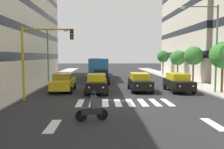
{
  "coord_description": "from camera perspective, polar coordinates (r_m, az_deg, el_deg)",
  "views": [
    {
      "loc": [
        1.51,
        16.46,
        3.34
      ],
      "look_at": [
        0.66,
        -5.0,
        1.63
      ],
      "focal_mm": 37.24,
      "sensor_mm": 36.0,
      "label": 1
    }
  ],
  "objects": [
    {
      "name": "lane_arrow_0",
      "position": [
        12.68,
        23.65,
        -11.1
      ],
      "size": [
        0.5,
        2.2,
        0.01
      ],
      "primitive_type": "cube",
      "color": "silver",
      "rests_on": "ground_plane"
    },
    {
      "name": "street_tree_0",
      "position": [
        22.74,
        25.57,
        4.26
      ],
      "size": [
        2.33,
        2.33,
        4.43
      ],
      "color": "#513823",
      "rests_on": "sidewalk_left"
    },
    {
      "name": "car_1",
      "position": [
        22.33,
        6.86,
        -1.8
      ],
      "size": [
        2.02,
        4.44,
        1.72
      ],
      "color": "black",
      "rests_on": "ground_plane"
    },
    {
      "name": "lane_arrow_1",
      "position": [
        11.71,
        -14.34,
        -12.16
      ],
      "size": [
        0.5,
        2.2,
        0.01
      ],
      "primitive_type": "cube",
      "color": "silver",
      "rests_on": "ground_plane"
    },
    {
      "name": "car_row2_0",
      "position": [
        28.02,
        -2.67,
        -0.49
      ],
      "size": [
        2.02,
        4.44,
        1.72
      ],
      "color": "black",
      "rests_on": "ground_plane"
    },
    {
      "name": "street_lamp_right",
      "position": [
        30.35,
        -14.66,
        6.05
      ],
      "size": [
        2.68,
        0.28,
        6.62
      ],
      "color": "#4C6B56",
      "rests_on": "sidewalk_right"
    },
    {
      "name": "street_tree_3",
      "position": [
        41.76,
        12.44,
        4.31
      ],
      "size": [
        2.07,
        2.07,
        4.15
      ],
      "color": "#513823",
      "rests_on": "sidewalk_left"
    },
    {
      "name": "motorcycle_with_rider",
      "position": [
        12.12,
        -4.84,
        -8.32
      ],
      "size": [
        1.68,
        0.48,
        1.57
      ],
      "color": "black",
      "rests_on": "ground_plane"
    },
    {
      "name": "car_3",
      "position": [
        22.47,
        -11.87,
        -1.82
      ],
      "size": [
        2.02,
        4.44,
        1.72
      ],
      "color": "gold",
      "rests_on": "ground_plane"
    },
    {
      "name": "ground_plane",
      "position": [
        16.87,
        2.95,
        -6.89
      ],
      "size": [
        180.0,
        180.0,
        0.0
      ],
      "primitive_type": "plane",
      "color": "#262628"
    },
    {
      "name": "street_tree_2",
      "position": [
        35.3,
        15.85,
        3.92
      ],
      "size": [
        2.2,
        2.2,
        4.03
      ],
      "color": "#513823",
      "rests_on": "sidewalk_left"
    },
    {
      "name": "building_left_block_0",
      "position": [
        41.48,
        22.19,
        11.85
      ],
      "size": [
        9.3,
        20.94,
        17.71
      ],
      "color": "beige",
      "rests_on": "ground_plane"
    },
    {
      "name": "car_0",
      "position": [
        22.74,
        15.93,
        -1.83
      ],
      "size": [
        2.02,
        4.44,
        1.72
      ],
      "color": "black",
      "rests_on": "ground_plane"
    },
    {
      "name": "crosswalk_markings",
      "position": [
        16.87,
        2.95,
        -6.87
      ],
      "size": [
        6.75,
        2.8,
        0.01
      ],
      "color": "silver",
      "rests_on": "ground_plane"
    },
    {
      "name": "street_lamp_left",
      "position": [
        22.15,
        23.02,
        8.0
      ],
      "size": [
        3.47,
        0.28,
        7.58
      ],
      "color": "#4C6B56",
      "rests_on": "sidewalk_left"
    },
    {
      "name": "bus_behind_traffic",
      "position": [
        34.17,
        -3.19,
        2.06
      ],
      "size": [
        2.78,
        10.5,
        3.0
      ],
      "color": "#286BAD",
      "rests_on": "ground_plane"
    },
    {
      "name": "car_2",
      "position": [
        21.17,
        -3.75,
        -2.13
      ],
      "size": [
        2.02,
        4.44,
        1.72
      ],
      "color": "black",
      "rests_on": "ground_plane"
    },
    {
      "name": "street_tree_1",
      "position": [
        29.83,
        19.38,
        4.35
      ],
      "size": [
        2.26,
        2.26,
        4.37
      ],
      "color": "#513823",
      "rests_on": "sidewalk_left"
    },
    {
      "name": "building_right_block_0",
      "position": [
        37.43,
        -24.4,
        11.66
      ],
      "size": [
        9.3,
        27.06,
        16.47
      ],
      "color": "beige",
      "rests_on": "ground_plane"
    },
    {
      "name": "traffic_light_gantry",
      "position": [
        18.1,
        -17.89,
        5.34
      ],
      "size": [
        3.84,
        0.36,
        5.5
      ],
      "color": "#AD991E",
      "rests_on": "ground_plane"
    }
  ]
}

